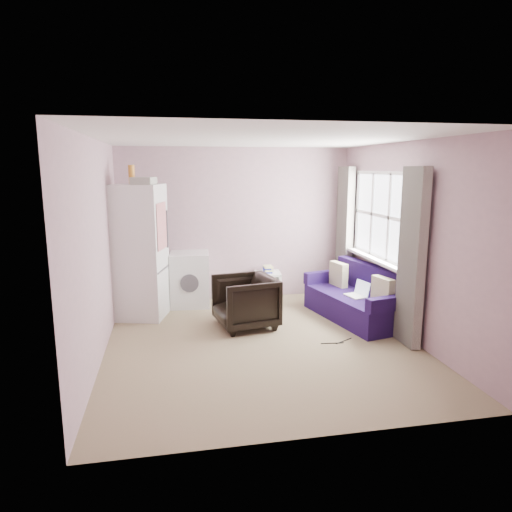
% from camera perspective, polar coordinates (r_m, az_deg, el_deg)
% --- Properties ---
extents(room, '(3.84, 4.24, 2.54)m').
position_cam_1_polar(room, '(5.53, 0.86, 1.41)').
color(room, '#8D7C5C').
rests_on(room, ground).
extents(armchair, '(0.84, 0.88, 0.79)m').
position_cam_1_polar(armchair, '(6.29, -1.36, -5.41)').
color(armchair, black).
rests_on(armchair, ground).
extents(fridge, '(0.82, 0.82, 2.21)m').
position_cam_1_polar(fridge, '(6.81, -14.26, 0.62)').
color(fridge, silver).
rests_on(fridge, ground).
extents(washing_machine, '(0.64, 0.65, 0.85)m').
position_cam_1_polar(washing_machine, '(7.35, -8.27, -2.71)').
color(washing_machine, silver).
rests_on(washing_machine, ground).
extents(side_table, '(0.46, 0.46, 0.57)m').
position_cam_1_polar(side_table, '(7.64, 1.45, -3.45)').
color(side_table, white).
rests_on(side_table, ground).
extents(sofa, '(1.13, 1.85, 0.77)m').
position_cam_1_polar(sofa, '(6.84, 12.72, -5.35)').
color(sofa, '#22104C').
rests_on(sofa, ground).
extents(window_dressing, '(0.17, 2.62, 2.18)m').
position_cam_1_polar(window_dressing, '(6.76, 14.43, 1.57)').
color(window_dressing, white).
rests_on(window_dressing, ground).
extents(floor_cables, '(0.45, 0.15, 0.01)m').
position_cam_1_polar(floor_cables, '(5.95, 10.22, -10.54)').
color(floor_cables, black).
rests_on(floor_cables, ground).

